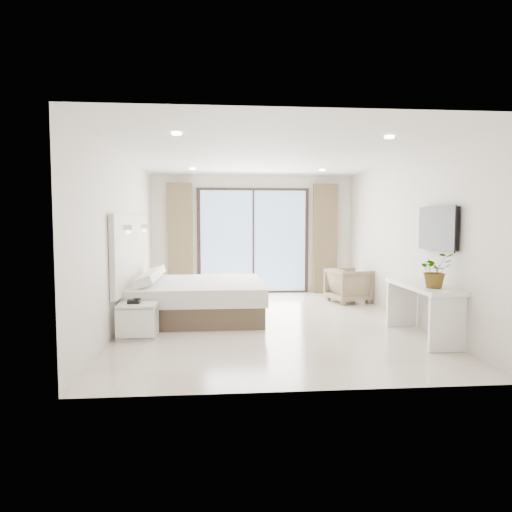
% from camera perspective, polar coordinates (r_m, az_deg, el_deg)
% --- Properties ---
extents(ground, '(6.20, 6.20, 0.00)m').
position_cam_1_polar(ground, '(7.58, 1.51, -8.21)').
color(ground, beige).
rests_on(ground, ground).
extents(room_shell, '(4.62, 6.22, 2.72)m').
position_cam_1_polar(room_shell, '(8.15, -0.46, 3.88)').
color(room_shell, silver).
rests_on(room_shell, ground).
extents(bed, '(2.23, 2.12, 0.76)m').
position_cam_1_polar(bed, '(7.91, -7.49, -5.31)').
color(bed, brown).
rests_on(bed, ground).
extents(nightstand, '(0.54, 0.44, 0.48)m').
position_cam_1_polar(nightstand, '(6.71, -14.58, -7.85)').
color(nightstand, white).
rests_on(nightstand, ground).
extents(phone, '(0.17, 0.14, 0.06)m').
position_cam_1_polar(phone, '(6.69, -15.00, -5.51)').
color(phone, black).
rests_on(phone, nightstand).
extents(console_desk, '(0.49, 1.57, 0.77)m').
position_cam_1_polar(console_desk, '(6.83, 20.07, -5.06)').
color(console_desk, white).
rests_on(console_desk, ground).
extents(plant, '(0.47, 0.51, 0.36)m').
position_cam_1_polar(plant, '(6.47, 21.49, -2.12)').
color(plant, '#33662D').
rests_on(plant, console_desk).
extents(armchair, '(0.87, 0.90, 0.76)m').
position_cam_1_polar(armchair, '(9.50, 11.54, -3.41)').
color(armchair, '#938260').
rests_on(armchair, ground).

